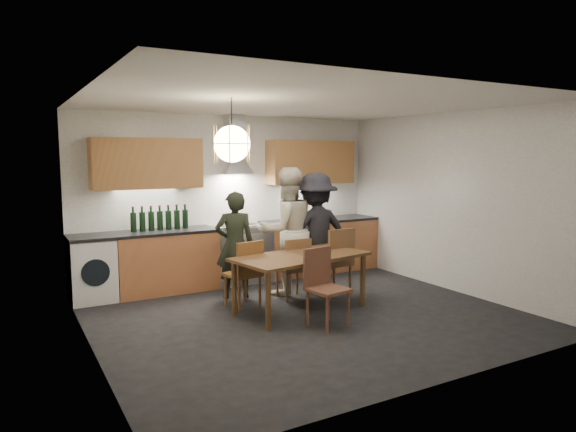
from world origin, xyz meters
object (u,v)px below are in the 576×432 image
chair_front (323,282)px  person_left (235,245)px  dining_table (301,261)px  stock_pot (326,214)px  person_mid (287,231)px  mixing_bowl (302,218)px  chair_back_left (246,270)px  person_right (316,233)px  wine_bottles (160,218)px

chair_front → person_left: bearing=94.9°
dining_table → stock_pot: size_ratio=9.04×
dining_table → stock_pot: (1.56, 1.78, 0.33)m
dining_table → person_mid: 0.89m
person_left → mixing_bowl: bearing=-134.9°
dining_table → stock_pot: bearing=39.1°
chair_back_left → person_right: 1.33m
person_mid → person_right: bearing=173.3°
chair_back_left → chair_front: (0.49, -1.06, 0.01)m
dining_table → chair_front: (-0.06, -0.61, -0.12)m
person_left → mixing_bowl: 1.75m
chair_back_left → person_mid: bearing=-165.8°
chair_back_left → person_right: (1.25, 0.29, 0.35)m
chair_front → stock_pot: stock_pot is taller
person_left → wine_bottles: person_left is taller
chair_back_left → chair_front: 1.17m
person_right → person_left: bearing=-9.1°
dining_table → chair_back_left: (-0.56, 0.44, -0.13)m
chair_front → person_left: person_left is taller
dining_table → person_mid: (0.25, 0.81, 0.27)m
dining_table → mixing_bowl: (1.07, 1.75, 0.30)m
chair_front → person_mid: person_mid is taller
chair_back_left → mixing_bowl: mixing_bowl is taller
mixing_bowl → wine_bottles: bearing=178.2°
person_mid → mixing_bowl: (0.81, 0.94, 0.03)m
mixing_bowl → stock_pot: 0.50m
chair_front → person_right: bearing=51.0°
person_mid → chair_front: bearing=81.4°
chair_front → person_mid: bearing=67.6°
chair_back_left → wine_bottles: 1.66m
chair_front → person_right: size_ratio=0.53×
mixing_bowl → wine_bottles: wine_bottles is taller
wine_bottles → stock_pot: bearing=-1.0°
wine_bottles → dining_table: bearing=-55.0°
chair_back_left → wine_bottles: size_ratio=1.05×
mixing_bowl → dining_table: bearing=-121.4°
person_mid → person_right: person_mid is taller
chair_back_left → stock_pot: (2.12, 1.34, 0.46)m
person_mid → stock_pot: 1.63m
chair_back_left → person_right: size_ratio=0.52×
person_left → mixing_bowl: person_left is taller
chair_back_left → person_mid: (0.81, 0.37, 0.40)m
mixing_bowl → person_right: bearing=-110.4°
person_left → person_mid: 0.77m
person_left → person_mid: person_mid is taller
dining_table → wine_bottles: bearing=115.3°
person_left → stock_pot: person_left is taller
person_mid → stock_pot: (1.31, 0.97, 0.07)m
person_left → stock_pot: (2.05, 0.81, 0.23)m
chair_back_left → person_mid: person_mid is taller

